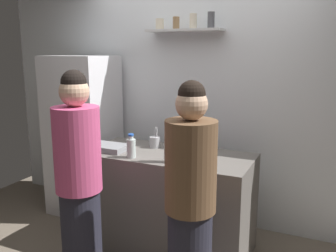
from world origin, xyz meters
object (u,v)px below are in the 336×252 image
at_px(wine_bottle_pale_glass, 169,147).
at_px(water_bottle_plastic, 131,147).
at_px(refrigerator, 83,135).
at_px(wine_bottle_dark_glass, 185,136).
at_px(utensil_holder, 155,142).
at_px(person_brown_jacket, 190,205).
at_px(baking_pan, 109,147).
at_px(person_pink_top, 79,185).

xyz_separation_m(wine_bottle_pale_glass, water_bottle_plastic, (-0.35, -0.02, -0.04)).
distance_m(refrigerator, water_bottle_plastic, 1.14).
bearing_deg(wine_bottle_dark_glass, refrigerator, 177.68).
height_order(utensil_holder, person_brown_jacket, person_brown_jacket).
xyz_separation_m(baking_pan, person_pink_top, (0.19, -0.68, -0.10)).
bearing_deg(refrigerator, person_brown_jacket, -32.44).
distance_m(baking_pan, wine_bottle_pale_glass, 0.67).
height_order(wine_bottle_dark_glass, water_bottle_plastic, wine_bottle_dark_glass).
distance_m(baking_pan, person_pink_top, 0.71).
bearing_deg(baking_pan, person_pink_top, -74.32).
distance_m(refrigerator, wine_bottle_pale_glass, 1.44).
bearing_deg(person_pink_top, wine_bottle_dark_glass, -15.88).
bearing_deg(wine_bottle_pale_glass, wine_bottle_dark_glass, 97.85).
bearing_deg(baking_pan, wine_bottle_dark_glass, 35.98).
distance_m(wine_bottle_pale_glass, water_bottle_plastic, 0.35).
distance_m(refrigerator, person_pink_top, 1.43).
bearing_deg(water_bottle_plastic, person_pink_top, -102.23).
height_order(person_brown_jacket, person_pink_top, person_pink_top).
relative_size(water_bottle_plastic, person_brown_jacket, 0.13).
bearing_deg(person_brown_jacket, water_bottle_plastic, 100.96).
relative_size(refrigerator, water_bottle_plastic, 8.43).
bearing_deg(wine_bottle_pale_glass, person_brown_jacket, -52.45).
xyz_separation_m(water_bottle_plastic, person_brown_jacket, (0.73, -0.49, -0.19)).
height_order(wine_bottle_dark_glass, wine_bottle_pale_glass, wine_bottle_pale_glass).
height_order(water_bottle_plastic, person_brown_jacket, person_brown_jacket).
xyz_separation_m(utensil_holder, person_brown_jacket, (0.70, -0.87, -0.16)).
height_order(refrigerator, utensil_holder, refrigerator).
distance_m(wine_bottle_pale_glass, person_brown_jacket, 0.68).
bearing_deg(baking_pan, refrigerator, 144.10).
bearing_deg(baking_pan, utensil_holder, 37.52).
bearing_deg(refrigerator, water_bottle_plastic, -31.54).
bearing_deg(water_bottle_plastic, person_brown_jacket, -33.60).
height_order(refrigerator, baking_pan, refrigerator).
xyz_separation_m(baking_pan, wine_bottle_pale_glass, (0.66, -0.10, 0.10)).
bearing_deg(person_pink_top, utensil_holder, -5.38).
bearing_deg(utensil_holder, person_pink_top, -99.25).
bearing_deg(wine_bottle_pale_glass, water_bottle_plastic, -177.39).
height_order(refrigerator, person_brown_jacket, refrigerator).
bearing_deg(utensil_holder, wine_bottle_pale_glass, -49.30).
height_order(baking_pan, wine_bottle_pale_glass, wine_bottle_pale_glass).
bearing_deg(wine_bottle_dark_glass, person_brown_jacket, -65.96).
bearing_deg(water_bottle_plastic, wine_bottle_dark_glass, 63.22).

